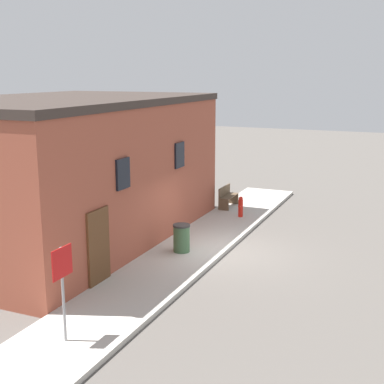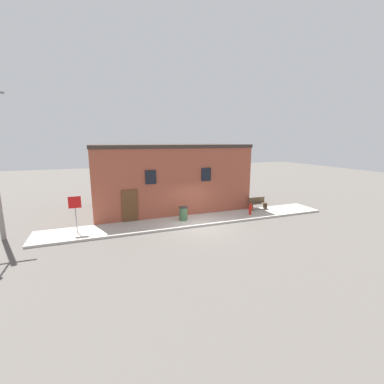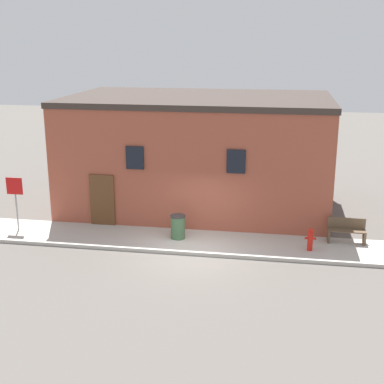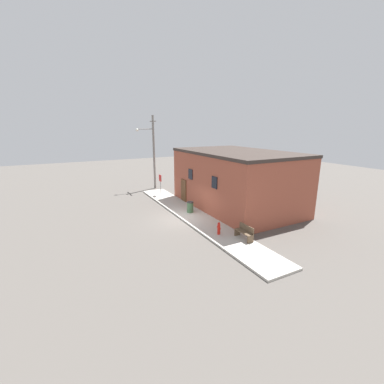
{
  "view_description": "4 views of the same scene",
  "coord_description": "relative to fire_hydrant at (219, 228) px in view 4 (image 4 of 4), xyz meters",
  "views": [
    {
      "loc": [
        -15.72,
        -5.56,
        5.78
      ],
      "look_at": [
        -0.2,
        1.16,
        2.0
      ],
      "focal_mm": 50.0,
      "sensor_mm": 36.0,
      "label": 1
    },
    {
      "loc": [
        -5.91,
        -13.97,
        5.21
      ],
      "look_at": [
        -0.2,
        1.16,
        2.0
      ],
      "focal_mm": 24.0,
      "sensor_mm": 36.0,
      "label": 2
    },
    {
      "loc": [
        2.92,
        -17.18,
        7.37
      ],
      "look_at": [
        -0.2,
        1.16,
        2.0
      ],
      "focal_mm": 50.0,
      "sensor_mm": 36.0,
      "label": 3
    },
    {
      "loc": [
        17.1,
        -7.94,
        6.98
      ],
      "look_at": [
        -0.2,
        1.16,
        2.0
      ],
      "focal_mm": 24.0,
      "sensor_mm": 36.0,
      "label": 4
    }
  ],
  "objects": [
    {
      "name": "ground_plane",
      "position": [
        -4.08,
        -0.88,
        -0.55
      ],
      "size": [
        80.0,
        80.0,
        0.0
      ],
      "primitive_type": "plane",
      "color": "#56514C"
    },
    {
      "name": "sidewalk",
      "position": [
        -4.08,
        0.27,
        -0.48
      ],
      "size": [
        19.06,
        2.31,
        0.13
      ],
      "color": "#BCB7AD",
      "rests_on": "ground"
    },
    {
      "name": "brick_building",
      "position": [
        -4.75,
        4.87,
        1.94
      ],
      "size": [
        11.25,
        7.0,
        4.98
      ],
      "color": "#9E4C38",
      "rests_on": "ground"
    },
    {
      "name": "fire_hydrant",
      "position": [
        0.0,
        0.0,
        0.0
      ],
      "size": [
        0.4,
        0.19,
        0.83
      ],
      "color": "red",
      "rests_on": "sidewalk"
    },
    {
      "name": "stop_sign",
      "position": [
        -11.19,
        0.24,
        1.06
      ],
      "size": [
        0.66,
        0.06,
        2.11
      ],
      "color": "gray",
      "rests_on": "sidewalk"
    },
    {
      "name": "bench",
      "position": [
        1.34,
        1.04,
        0.02
      ],
      "size": [
        1.35,
        0.44,
        0.89
      ],
      "color": "brown",
      "rests_on": "sidewalk"
    },
    {
      "name": "trash_bin",
      "position": [
        -4.84,
        0.4,
        0.04
      ],
      "size": [
        0.56,
        0.56,
        0.9
      ],
      "color": "#426642",
      "rests_on": "sidewalk"
    },
    {
      "name": "utility_pole",
      "position": [
        -14.87,
        0.83,
        3.89
      ],
      "size": [
        1.8,
        2.1,
        8.22
      ],
      "color": "gray",
      "rests_on": "ground"
    }
  ]
}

